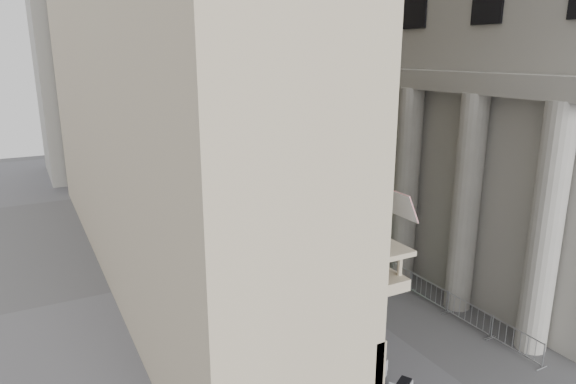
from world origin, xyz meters
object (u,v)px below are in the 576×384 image
security_tent (209,198)px  info_kiosk (264,262)px  pedestrian_b (293,213)px  street_lamp (196,171)px  pedestrian_a (284,230)px

security_tent → info_kiosk: 6.63m
info_kiosk → pedestrian_b: pedestrian_b is taller
street_lamp → info_kiosk: bearing=-96.6°
pedestrian_b → security_tent: bearing=31.1°
security_tent → pedestrian_a: security_tent is taller
security_tent → info_kiosk: size_ratio=2.46×
security_tent → info_kiosk: bearing=-82.9°
security_tent → pedestrian_a: bearing=-28.9°
info_kiosk → pedestrian_a: pedestrian_a is taller
street_lamp → pedestrian_a: 6.52m
pedestrian_a → security_tent: bearing=-53.5°
street_lamp → pedestrian_a: bearing=-46.7°
info_kiosk → pedestrian_b: bearing=58.6°
pedestrian_a → pedestrian_b: 3.66m
security_tent → pedestrian_b: security_tent is taller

